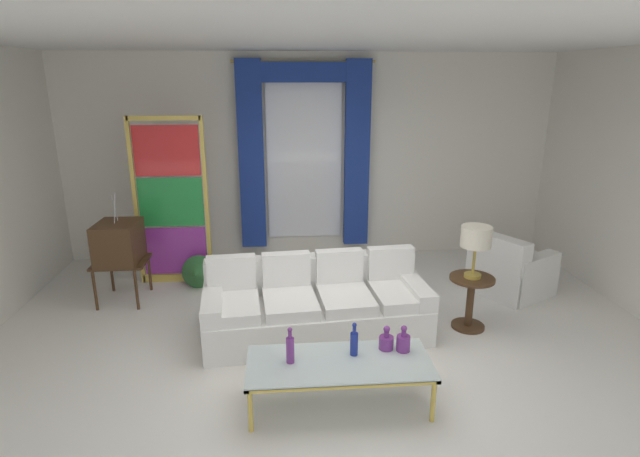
# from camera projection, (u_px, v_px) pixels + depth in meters

# --- Properties ---
(ground_plane) EXTENTS (16.00, 16.00, 0.00)m
(ground_plane) POSITION_uv_depth(u_px,v_px,m) (331.00, 355.00, 4.97)
(ground_plane) COLOR white
(wall_rear) EXTENTS (8.00, 0.12, 3.00)m
(wall_rear) POSITION_uv_depth(u_px,v_px,m) (310.00, 158.00, 7.45)
(wall_rear) COLOR white
(wall_rear) RESTS_ON ground
(ceiling_slab) EXTENTS (8.00, 7.60, 0.04)m
(ceiling_slab) POSITION_uv_depth(u_px,v_px,m) (324.00, 38.00, 4.85)
(ceiling_slab) COLOR white
(curtained_window) EXTENTS (2.00, 0.17, 2.70)m
(curtained_window) POSITION_uv_depth(u_px,v_px,m) (304.00, 143.00, 7.21)
(curtained_window) COLOR white
(curtained_window) RESTS_ON ground
(couch_white_long) EXTENTS (2.40, 1.11, 0.86)m
(couch_white_long) POSITION_uv_depth(u_px,v_px,m) (315.00, 306.00, 5.35)
(couch_white_long) COLOR white
(couch_white_long) RESTS_ON ground
(coffee_table) EXTENTS (1.52, 0.64, 0.41)m
(coffee_table) POSITION_uv_depth(u_px,v_px,m) (339.00, 365.00, 4.12)
(coffee_table) COLOR silver
(coffee_table) RESTS_ON ground
(bottle_blue_decanter) EXTENTS (0.13, 0.13, 0.22)m
(bottle_blue_decanter) POSITION_uv_depth(u_px,v_px,m) (386.00, 341.00, 4.29)
(bottle_blue_decanter) COLOR #753384
(bottle_blue_decanter) RESTS_ON coffee_table
(bottle_crystal_tall) EXTENTS (0.07, 0.07, 0.32)m
(bottle_crystal_tall) POSITION_uv_depth(u_px,v_px,m) (290.00, 348.00, 4.07)
(bottle_crystal_tall) COLOR #753384
(bottle_crystal_tall) RESTS_ON coffee_table
(bottle_amber_squat) EXTENTS (0.07, 0.07, 0.30)m
(bottle_amber_squat) POSITION_uv_depth(u_px,v_px,m) (354.00, 342.00, 4.18)
(bottle_amber_squat) COLOR navy
(bottle_amber_squat) RESTS_ON coffee_table
(bottle_ruby_flask) EXTENTS (0.12, 0.12, 0.24)m
(bottle_ruby_flask) POSITION_uv_depth(u_px,v_px,m) (403.00, 342.00, 4.25)
(bottle_ruby_flask) COLOR #753384
(bottle_ruby_flask) RESTS_ON coffee_table
(vintage_tv) EXTENTS (0.62, 0.61, 1.35)m
(vintage_tv) POSITION_uv_depth(u_px,v_px,m) (119.00, 244.00, 6.00)
(vintage_tv) COLOR #472D19
(vintage_tv) RESTS_ON ground
(armchair_white) EXTENTS (1.10, 1.10, 0.80)m
(armchair_white) POSITION_uv_depth(u_px,v_px,m) (509.00, 271.00, 6.34)
(armchair_white) COLOR white
(armchair_white) RESTS_ON ground
(stained_glass_divider) EXTENTS (0.95, 0.05, 2.20)m
(stained_glass_divider) POSITION_uv_depth(u_px,v_px,m) (171.00, 205.00, 6.48)
(stained_glass_divider) COLOR gold
(stained_glass_divider) RESTS_ON ground
(peacock_figurine) EXTENTS (0.44, 0.60, 0.50)m
(peacock_figurine) POSITION_uv_depth(u_px,v_px,m) (197.00, 274.00, 6.44)
(peacock_figurine) COLOR beige
(peacock_figurine) RESTS_ON ground
(round_side_table) EXTENTS (0.48, 0.48, 0.59)m
(round_side_table) POSITION_uv_depth(u_px,v_px,m) (470.00, 298.00, 5.43)
(round_side_table) COLOR #472D19
(round_side_table) RESTS_ON ground
(table_lamp_brass) EXTENTS (0.32, 0.32, 0.57)m
(table_lamp_brass) POSITION_uv_depth(u_px,v_px,m) (476.00, 239.00, 5.23)
(table_lamp_brass) COLOR #B29338
(table_lamp_brass) RESTS_ON round_side_table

